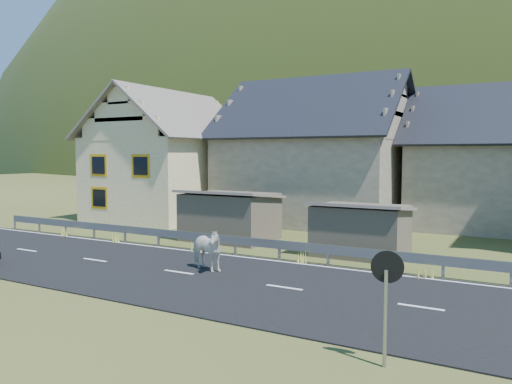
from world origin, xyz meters
The scene contains 13 objects.
ground centered at (0.00, 0.00, 0.00)m, with size 160.00×160.00×0.00m, color #36441C.
road centered at (0.00, 0.00, 0.02)m, with size 60.00×7.00×0.04m, color black.
lane_markings centered at (0.00, 0.00, 0.04)m, with size 60.00×6.60×0.01m, color silver.
guardrail centered at (0.00, 3.68, 0.56)m, with size 28.10×0.09×0.75m.
shed_left centered at (-2.00, 6.50, 1.10)m, with size 4.30×3.30×2.40m, color brown.
shed_right centered at (4.50, 6.00, 1.00)m, with size 3.80×2.90×2.20m, color brown.
house_cream centered at (-10.00, 12.00, 4.36)m, with size 7.80×9.80×8.30m.
house_stone_a centered at (-1.00, 15.00, 4.63)m, with size 10.80×9.80×8.90m.
house_stone_b centered at (9.00, 17.00, 4.24)m, with size 9.80×8.80×8.10m.
mountain centered at (5.00, 180.00, -20.00)m, with size 440.00×280.00×260.00m, color #223013.
conifer_patch centered at (-55.00, 110.00, 6.00)m, with size 76.00×50.00×28.00m, color black.
horse centered at (0.61, 0.69, 0.79)m, with size 1.77×0.80×1.49m, color silver.
traffic_mirror centered at (8.10, -4.00, 1.65)m, with size 0.62×0.21×2.25m.
Camera 1 is at (10.45, -13.37, 4.09)m, focal length 35.00 mm.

